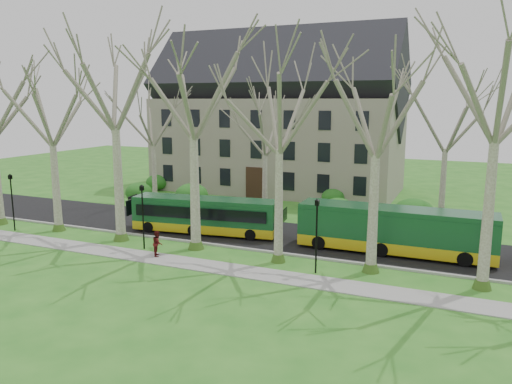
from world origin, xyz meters
The scene contains 12 objects.
ground centered at (0.00, 0.00, 0.00)m, with size 120.00×120.00×0.00m, color #2B7120.
sidewalk centered at (0.00, -2.50, 0.03)m, with size 70.00×2.00×0.06m, color gray.
road centered at (0.00, 5.50, 0.03)m, with size 80.00×8.00×0.06m, color black.
curb centered at (0.00, 1.50, 0.07)m, with size 80.00×0.25×0.14m, color #A5A39E.
building centered at (-6.00, 24.00, 8.07)m, with size 26.50×12.20×16.00m.
tree_row_verge centered at (0.00, 0.30, 7.00)m, with size 49.00×7.00×14.00m.
tree_row_far centered at (-1.33, 11.00, 6.00)m, with size 33.00×7.00×12.00m.
lamp_row centered at (0.00, -1.00, 2.57)m, with size 36.22×0.22×4.30m.
hedges centered at (-4.67, 14.00, 1.00)m, with size 30.60×8.60×2.00m.
bus_lead centered at (-4.11, 4.08, 1.43)m, with size 10.97×2.28×2.74m, color #154A26, non-canonical shape.
bus_follow centered at (9.58, 4.59, 1.60)m, with size 12.35×2.57×3.09m, color #154A26, non-canonical shape.
pedestrian_b centered at (-4.18, -2.03, 0.88)m, with size 0.79×0.62×1.64m, color #4E1112.
Camera 1 is at (13.80, -27.69, 9.89)m, focal length 35.00 mm.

